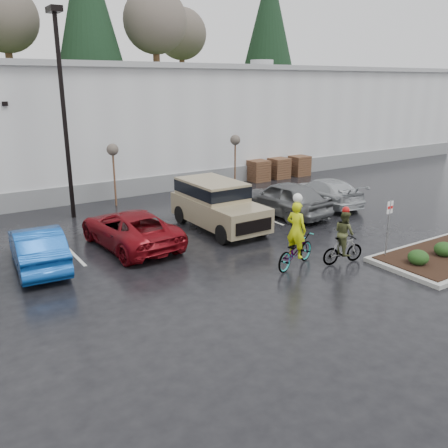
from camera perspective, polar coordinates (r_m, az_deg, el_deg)
ground at (r=15.41m, az=10.43°, el=-7.21°), size 120.00×120.00×0.00m
warehouse at (r=33.63m, az=-16.39°, el=11.79°), size 60.50×15.50×7.20m
wooded_ridge at (r=56.03m, az=-23.58°, el=12.17°), size 80.00×25.00×6.00m
lamppost at (r=22.83m, az=-18.90°, el=14.65°), size 0.50×1.00×9.22m
sapling_mid at (r=24.78m, az=-13.24°, el=8.31°), size 0.60×0.60×3.20m
sapling_east at (r=28.22m, az=1.36°, el=9.73°), size 0.60×0.60×3.20m
pallet_stack_a at (r=30.78m, az=4.13°, el=6.42°), size 1.20×1.20×1.35m
pallet_stack_b at (r=31.83m, az=6.58°, el=6.69°), size 1.20×1.20×1.35m
pallet_stack_c at (r=32.99m, az=9.01°, el=6.96°), size 1.20×1.20×1.35m
shrub_a at (r=17.57m, az=22.34°, el=-3.74°), size 0.70×0.70×0.52m
shrub_b at (r=18.78m, az=24.97°, el=-2.77°), size 0.70×0.70×0.52m
fire_lane_sign at (r=17.77m, az=19.18°, el=0.20°), size 0.30×0.05×2.20m
car_blue at (r=17.49m, az=-21.52°, el=-2.63°), size 1.90×4.53×1.46m
car_red at (r=18.72m, az=-11.27°, el=-0.53°), size 2.73×5.34×1.44m
suv_tan at (r=20.48m, az=-0.60°, el=2.18°), size 2.20×5.10×2.06m
car_grey at (r=22.91m, az=7.27°, el=3.13°), size 2.35×5.05×1.67m
car_far_silver at (r=25.15m, az=11.93°, el=3.81°), size 2.52×5.03×1.40m
cyclist_hivis at (r=16.53m, az=8.60°, el=-2.46°), size 2.28×1.39×2.61m
cyclist_olive at (r=17.15m, az=14.18°, el=-2.17°), size 1.65×0.82×2.08m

